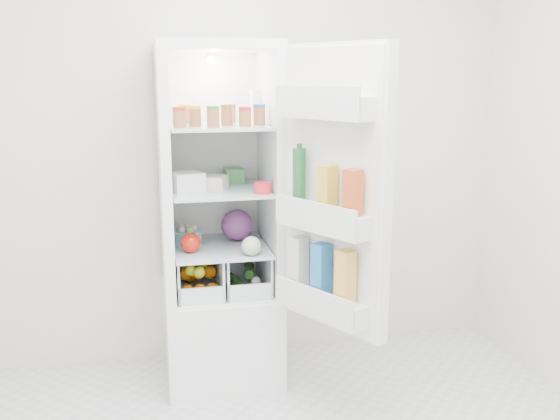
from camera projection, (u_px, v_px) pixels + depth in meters
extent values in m
cube|color=silver|center=(247.00, 135.00, 3.52)|extent=(3.00, 0.02, 2.60)
cube|color=white|center=(222.00, 332.00, 3.43)|extent=(0.60, 0.60, 0.50)
cube|color=white|center=(215.00, 46.00, 3.10)|extent=(0.60, 0.60, 0.05)
cube|color=white|center=(212.00, 167.00, 3.51)|extent=(0.60, 0.05, 1.25)
cube|color=white|center=(165.00, 177.00, 3.19)|extent=(0.05, 0.60, 1.25)
cube|color=white|center=(270.00, 173.00, 3.30)|extent=(0.05, 0.60, 1.25)
cube|color=white|center=(213.00, 168.00, 3.48)|extent=(0.50, 0.01, 1.25)
sphere|color=white|center=(211.00, 60.00, 3.32)|extent=(0.05, 0.05, 0.05)
cube|color=silver|center=(220.00, 247.00, 3.30)|extent=(0.49, 0.53, 0.01)
cube|color=silver|center=(219.00, 190.00, 3.24)|extent=(0.49, 0.53, 0.02)
cube|color=silver|center=(218.00, 126.00, 3.16)|extent=(0.49, 0.53, 0.02)
cylinder|color=#B21919|center=(179.00, 118.00, 2.98)|extent=(0.06, 0.06, 0.08)
cylinder|color=gold|center=(195.00, 118.00, 3.05)|extent=(0.06, 0.06, 0.08)
cylinder|color=#267226|center=(213.00, 118.00, 2.99)|extent=(0.06, 0.06, 0.08)
cylinder|color=brown|center=(227.00, 117.00, 3.10)|extent=(0.06, 0.06, 0.08)
cylinder|color=#B21919|center=(245.00, 117.00, 3.05)|extent=(0.06, 0.06, 0.08)
cylinder|color=#194C8C|center=(259.00, 117.00, 3.11)|extent=(0.06, 0.06, 0.08)
cylinder|color=#BF8C19|center=(184.00, 115.00, 3.21)|extent=(0.06, 0.06, 0.08)
cylinder|color=#4C4C4C|center=(230.00, 114.00, 3.28)|extent=(0.06, 0.06, 0.08)
cylinder|color=white|center=(255.00, 106.00, 3.30)|extent=(0.05, 0.05, 0.17)
cube|color=silver|center=(186.00, 182.00, 3.14)|extent=(0.19, 0.19, 0.10)
cube|color=beige|center=(214.00, 183.00, 3.19)|extent=(0.16, 0.16, 0.07)
cylinder|color=red|center=(263.00, 188.00, 3.09)|extent=(0.10, 0.10, 0.06)
cube|color=white|center=(189.00, 179.00, 3.38)|extent=(0.20, 0.18, 0.04)
cube|color=#45994A|center=(234.00, 175.00, 3.40)|extent=(0.10, 0.14, 0.08)
sphere|color=#4B1B50|center=(237.00, 225.00, 3.39)|extent=(0.17, 0.17, 0.17)
sphere|color=red|center=(191.00, 243.00, 3.17)|extent=(0.10, 0.10, 0.10)
cylinder|color=#96CFDF|center=(187.00, 237.00, 3.34)|extent=(0.17, 0.17, 0.07)
sphere|color=#A3B588|center=(251.00, 246.00, 3.12)|extent=(0.10, 0.10, 0.10)
sphere|color=orange|center=(187.00, 291.00, 3.19)|extent=(0.07, 0.07, 0.07)
sphere|color=orange|center=(200.00, 290.00, 3.20)|extent=(0.07, 0.07, 0.07)
sphere|color=orange|center=(213.00, 289.00, 3.22)|extent=(0.07, 0.07, 0.07)
sphere|color=orange|center=(185.00, 274.00, 3.29)|extent=(0.07, 0.07, 0.07)
sphere|color=orange|center=(198.00, 273.00, 3.31)|extent=(0.07, 0.07, 0.07)
sphere|color=orange|center=(210.00, 272.00, 3.32)|extent=(0.07, 0.07, 0.07)
sphere|color=orange|center=(191.00, 276.00, 3.43)|extent=(0.07, 0.07, 0.07)
sphere|color=#FFFA28|center=(191.00, 271.00, 3.23)|extent=(0.06, 0.06, 0.06)
sphere|color=#FFFA28|center=(202.00, 264.00, 3.35)|extent=(0.06, 0.06, 0.06)
sphere|color=#FFFA28|center=(199.00, 272.00, 3.20)|extent=(0.06, 0.06, 0.06)
cylinder|color=#254F1A|center=(236.00, 282.00, 3.36)|extent=(0.09, 0.21, 0.05)
cylinder|color=#254F1A|center=(249.00, 269.00, 3.42)|extent=(0.08, 0.21, 0.05)
sphere|color=white|center=(247.00, 289.00, 3.26)|extent=(0.05, 0.05, 0.05)
sphere|color=white|center=(256.00, 281.00, 3.28)|extent=(0.05, 0.05, 0.05)
cube|color=white|center=(336.00, 190.00, 2.82)|extent=(0.34, 0.55, 1.30)
cube|color=white|center=(331.00, 191.00, 2.80)|extent=(0.28, 0.49, 1.26)
cube|color=silver|center=(324.00, 107.00, 2.68)|extent=(0.34, 0.49, 0.10)
cube|color=silver|center=(323.00, 220.00, 2.79)|extent=(0.34, 0.49, 0.10)
cube|color=silver|center=(321.00, 304.00, 2.88)|extent=(0.34, 0.49, 0.10)
sphere|color=#9B5C46|center=(344.00, 94.00, 2.58)|extent=(0.05, 0.05, 0.05)
sphere|color=#9B5C46|center=(330.00, 93.00, 2.64)|extent=(0.05, 0.05, 0.05)
sphere|color=#9B5C46|center=(317.00, 93.00, 2.70)|extent=(0.05, 0.05, 0.05)
sphere|color=#9B5C46|center=(304.00, 92.00, 2.76)|extent=(0.05, 0.05, 0.05)
cylinder|color=#165024|center=(299.00, 176.00, 2.86)|extent=(0.06, 0.06, 0.26)
cube|color=gold|center=(327.00, 188.00, 2.73)|extent=(0.09, 0.09, 0.20)
cube|color=#C94D23|center=(353.00, 193.00, 2.62)|extent=(0.09, 0.09, 0.20)
cube|color=silver|center=(299.00, 262.00, 2.95)|extent=(0.10, 0.10, 0.24)
cube|color=#2674BF|center=(321.00, 269.00, 2.84)|extent=(0.10, 0.10, 0.24)
cube|color=#F5AD45|center=(345.00, 277.00, 2.73)|extent=(0.10, 0.10, 0.24)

